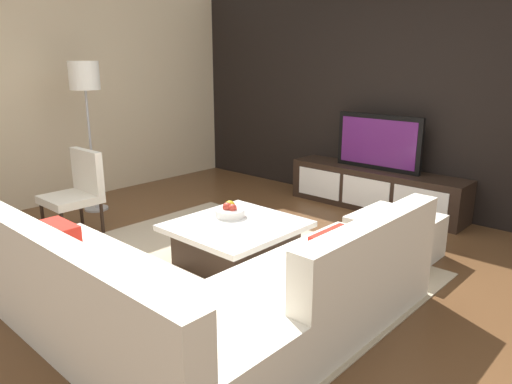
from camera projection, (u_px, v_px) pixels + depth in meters
ground_plane at (237, 269)px, 4.19m from camera, size 14.00×14.00×0.00m
feature_wall_back at (394, 92)px, 5.73m from camera, size 6.40×0.12×2.80m
side_wall_left at (67, 90)px, 6.05m from camera, size 0.12×5.20×2.80m
area_rug at (229, 266)px, 4.26m from camera, size 3.14×2.41×0.01m
media_console at (375, 189)px, 5.82m from camera, size 2.19×0.47×0.50m
television at (378, 142)px, 5.67m from camera, size 1.08×0.06×0.65m
sectional_couch at (200, 295)px, 3.16m from camera, size 2.47×2.40×0.80m
coffee_table at (236, 242)px, 4.28m from camera, size 1.00×1.06×0.38m
accent_chair_near at (78, 187)px, 4.99m from camera, size 0.52×0.51×0.87m
floor_lamp at (85, 84)px, 5.46m from camera, size 0.34×0.34×1.76m
ottoman at (395, 236)px, 4.41m from camera, size 0.70×0.70×0.40m
fruit_bowl at (230, 211)px, 4.40m from camera, size 0.28×0.28×0.14m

